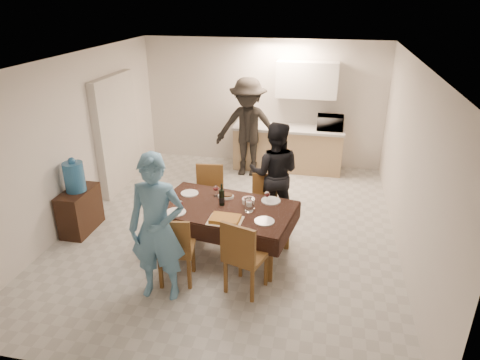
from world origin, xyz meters
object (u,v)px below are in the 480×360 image
object	(u,v)px
water_pitcher	(249,205)
person_near	(157,229)
console	(80,211)
person_kitchen	(248,128)
wine_bottle	(222,195)
dining_table	(225,209)
savoury_tart	(225,219)
microwave	(330,123)
person_far	(274,174)
water_jug	(74,177)

from	to	relation	value
water_pitcher	person_near	distance (m)	1.35
water_pitcher	console	bearing A→B (deg)	175.76
console	person_kitchen	distance (m)	3.52
wine_bottle	dining_table	bearing A→B (deg)	-45.00
wine_bottle	water_pitcher	bearing A→B (deg)	-14.04
savoury_tart	person_kitchen	distance (m)	3.29
water_pitcher	microwave	world-z (taller)	microwave
water_pitcher	person_near	xyz separation A→B (m)	(-0.90, -1.00, 0.10)
water_pitcher	person_kitchen	size ratio (longest dim) A/B	0.09
console	person_kitchen	bearing A→B (deg)	52.27
person_far	microwave	bearing A→B (deg)	-111.27
microwave	person_far	world-z (taller)	person_far
dining_table	savoury_tart	distance (m)	0.40
water_jug	savoury_tart	size ratio (longest dim) A/B	1.02
water_jug	microwave	bearing A→B (deg)	40.75
wine_bottle	microwave	bearing A→B (deg)	66.81
wine_bottle	person_near	distance (m)	1.21
person_near	water_jug	bearing A→B (deg)	141.53
savoury_tart	person_kitchen	world-z (taller)	person_kitchen
person_far	dining_table	bearing A→B (deg)	60.56
microwave	person_near	xyz separation A→B (m)	(-1.91, -4.39, -0.13)
water_jug	person_kitchen	bearing A→B (deg)	52.27
microwave	person_far	xyz separation A→B (m)	(-0.81, -2.29, -0.22)
person_near	water_pitcher	bearing A→B (deg)	43.35
console	savoury_tart	distance (m)	2.53
console	savoury_tart	bearing A→B (deg)	-12.24
wine_bottle	savoury_tart	size ratio (longest dim) A/B	0.72
water_jug	person_kitchen	xyz separation A→B (m)	(2.12, 2.74, 0.07)
water_jug	wine_bottle	bearing A→B (deg)	-2.49
person_kitchen	water_pitcher	bearing A→B (deg)	-78.97
dining_table	person_near	xyz separation A→B (m)	(-0.55, -1.05, 0.22)
dining_table	water_jug	bearing A→B (deg)	-174.17
dining_table	console	distance (m)	2.37
person_near	person_far	bearing A→B (deg)	57.70
dining_table	person_far	world-z (taller)	person_far
console	wine_bottle	xyz separation A→B (m)	(2.29, -0.10, 0.55)
water_pitcher	savoury_tart	xyz separation A→B (m)	(-0.25, -0.33, -0.06)
water_pitcher	person_far	distance (m)	1.12
console	microwave	size ratio (longest dim) A/B	1.43
console	water_jug	size ratio (longest dim) A/B	1.64
savoury_tart	microwave	distance (m)	3.94
savoury_tart	person_near	xyz separation A→B (m)	(-0.65, -0.67, 0.16)
dining_table	person_far	bearing A→B (deg)	71.84
person_kitchen	water_jug	bearing A→B (deg)	-127.73
water_pitcher	microwave	xyz separation A→B (m)	(1.01, 3.39, 0.23)
water_jug	person_far	size ratio (longest dim) A/B	0.27
water_jug	dining_table	bearing A→B (deg)	-3.66
dining_table	microwave	world-z (taller)	microwave
person_kitchen	wine_bottle	bearing A→B (deg)	-86.52
wine_bottle	person_kitchen	world-z (taller)	person_kitchen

